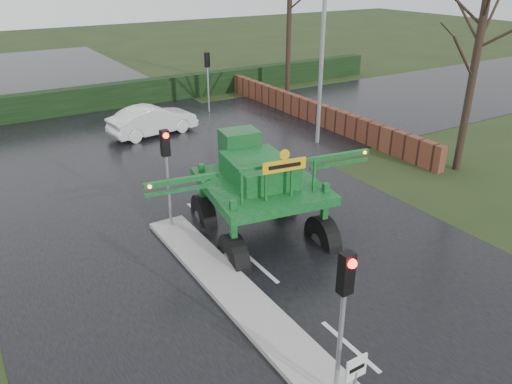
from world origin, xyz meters
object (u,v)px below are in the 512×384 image
street_light_right (319,18)px  crop_sprayer (230,198)px  traffic_signal_mid (166,158)px  white_sedan (154,135)px  traffic_signal_far (207,69)px  traffic_signal_near (344,297)px  keep_left_sign (355,375)px

street_light_right → crop_sprayer: (-8.64, -7.12, -3.96)m
traffic_signal_mid → white_sedan: size_ratio=0.77×
traffic_signal_far → white_sedan: size_ratio=0.77×
traffic_signal_near → traffic_signal_mid: bearing=90.0°
crop_sprayer → street_light_right: bearing=48.6°
traffic_signal_mid → traffic_signal_far: (7.80, 12.52, 0.00)m
white_sedan → traffic_signal_near: bearing=162.8°
traffic_signal_near → traffic_signal_mid: (0.00, 8.50, 0.00)m
traffic_signal_far → crop_sprayer: bearing=65.4°
traffic_signal_far → street_light_right: size_ratio=0.35×
white_sedan → street_light_right: bearing=-139.2°
keep_left_sign → crop_sprayer: 6.51m
keep_left_sign → traffic_signal_near: (0.00, 0.49, 1.53)m
traffic_signal_near → crop_sprayer: crop_sprayer is taller
crop_sprayer → traffic_signal_mid: bearing=117.2°
traffic_signal_near → white_sedan: (3.31, 18.60, -2.59)m
street_light_right → white_sedan: bearing=137.9°
street_light_right → crop_sprayer: street_light_right is taller
crop_sprayer → white_sedan: bearing=88.1°
crop_sprayer → keep_left_sign: bearing=-88.6°
traffic_signal_mid → street_light_right: size_ratio=0.35×
traffic_signal_near → crop_sprayer: bearing=81.7°
traffic_signal_mid → white_sedan: (3.31, 10.10, -2.59)m
traffic_signal_near → traffic_signal_far: size_ratio=1.00×
traffic_signal_mid → crop_sprayer: size_ratio=0.46×
traffic_signal_near → traffic_signal_mid: 8.50m
keep_left_sign → traffic_signal_mid: size_ratio=0.38×
keep_left_sign → street_light_right: (9.49, 13.50, 4.93)m
traffic_signal_near → traffic_signal_mid: same height
traffic_signal_far → street_light_right: street_light_right is taller
traffic_signal_near → traffic_signal_far: 22.42m
keep_left_sign → traffic_signal_far: 22.93m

